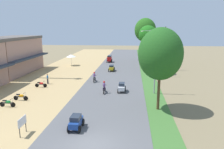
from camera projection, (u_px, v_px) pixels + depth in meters
ground_plane at (92, 146)px, 15.90m from camera, size 180.00×180.00×0.00m
road_strip at (92, 146)px, 15.89m from camera, size 9.00×140.00×0.08m
shophouse_mid at (12, 55)px, 40.74m from camera, size 7.75×13.72×6.90m
parked_motorbike_nearest at (8, 103)px, 23.44m from camera, size 1.80×0.54×0.94m
parked_motorbike_second at (21, 96)px, 25.55m from camera, size 1.80×0.54×0.94m
parked_motorbike_third at (41, 84)px, 31.15m from camera, size 1.80×0.54×0.94m
street_signboard at (22, 123)px, 17.24m from camera, size 0.06×1.30×1.50m
vendor_umbrella at (71, 56)px, 48.63m from camera, size 2.20×2.20×2.52m
pedestrian_on_shoulder at (48, 78)px, 32.92m from camera, size 0.43×0.41×1.62m
median_tree_nearest at (160, 54)px, 21.65m from camera, size 4.53×4.53×8.58m
median_tree_second at (148, 35)px, 39.38m from camera, size 3.41×3.41×8.92m
median_tree_third at (145, 30)px, 47.29m from camera, size 4.69×4.69×10.56m
median_tree_fourth at (144, 29)px, 55.05m from camera, size 4.41×4.41×10.34m
streetlamp_near at (155, 61)px, 27.49m from camera, size 3.16×0.20×7.44m
streetlamp_mid at (149, 50)px, 37.43m from camera, size 3.16×0.20×8.11m
streetlamp_far at (145, 43)px, 52.08m from camera, size 3.16×0.20×8.42m
utility_pole_near at (165, 48)px, 43.08m from camera, size 1.80×0.20×8.74m
car_hatchback_blue at (76, 121)px, 18.30m from camera, size 1.04×2.00×1.23m
car_hatchback_white at (122, 87)px, 28.94m from camera, size 1.04×2.00×1.23m
car_sedan_yellow at (112, 68)px, 42.71m from camera, size 1.10×2.26×1.19m
car_van_red at (109, 58)px, 53.49m from camera, size 1.19×2.41×1.67m
motorbike_foreground_rider at (104, 87)px, 28.39m from camera, size 0.54×1.80×1.66m
motorbike_ahead_second at (94, 77)px, 34.14m from camera, size 0.54×1.80×1.66m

